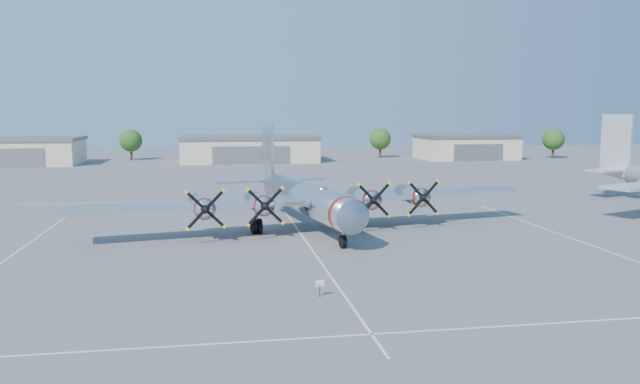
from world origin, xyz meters
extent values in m
plane|color=#59595C|center=(0.00, 0.00, 0.00)|extent=(260.00, 260.00, 0.00)
cube|color=silver|center=(0.00, -5.00, 0.01)|extent=(0.15, 40.00, 0.01)
cube|color=silver|center=(22.00, -5.00, 0.01)|extent=(0.15, 40.00, 0.01)
cube|color=silver|center=(0.00, -22.00, 0.01)|extent=(60.00, 0.15, 0.01)
cube|color=silver|center=(0.00, 25.00, 0.01)|extent=(60.00, 0.15, 0.01)
cube|color=beige|center=(-45.00, 82.00, 2.40)|extent=(22.00, 14.00, 4.80)
cube|color=slate|center=(-45.00, 82.00, 5.10)|extent=(22.60, 14.60, 0.60)
cube|color=slate|center=(-45.00, 74.95, 1.80)|extent=(12.10, 0.20, 3.60)
cube|color=beige|center=(0.00, 82.00, 2.40)|extent=(28.00, 14.00, 4.80)
cube|color=slate|center=(0.00, 82.00, 5.10)|extent=(28.60, 14.60, 0.60)
cube|color=slate|center=(0.00, 74.95, 1.80)|extent=(15.40, 0.20, 3.60)
cube|color=beige|center=(48.00, 82.00, 2.40)|extent=(20.00, 14.00, 4.80)
cube|color=slate|center=(48.00, 82.00, 5.10)|extent=(20.60, 14.60, 0.60)
cube|color=slate|center=(48.00, 74.95, 1.80)|extent=(11.00, 0.20, 3.60)
cylinder|color=#382619|center=(-25.00, 90.00, 1.40)|extent=(0.50, 0.50, 2.80)
sphere|color=#1E4B15|center=(-25.00, 90.00, 4.24)|extent=(4.80, 4.80, 4.80)
cylinder|color=#382619|center=(30.00, 88.00, 1.40)|extent=(0.50, 0.50, 2.80)
sphere|color=#1E4B15|center=(30.00, 88.00, 4.24)|extent=(4.80, 4.80, 4.80)
cylinder|color=#382619|center=(68.00, 80.00, 1.40)|extent=(0.50, 0.50, 2.80)
sphere|color=#1E4B15|center=(68.00, 80.00, 4.24)|extent=(4.80, 4.80, 4.80)
cylinder|color=black|center=(-1.43, -15.66, 0.37)|extent=(0.06, 0.06, 0.74)
cube|color=white|center=(-1.43, -15.66, 0.79)|extent=(0.51, 0.08, 0.37)
camera|label=1|loc=(-7.15, -49.64, 10.51)|focal=35.00mm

